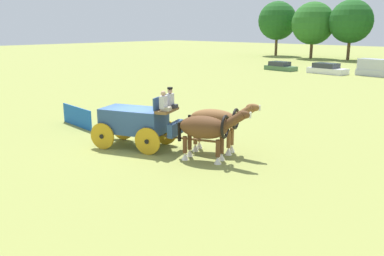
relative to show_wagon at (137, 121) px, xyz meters
name	(u,v)px	position (x,y,z in m)	size (l,w,h in m)	color
ground_plane	(135,147)	(-0.15, -0.06, -1.22)	(220.00, 220.00, 0.00)	olive
show_wagon	(137,121)	(0.00, 0.00, 0.00)	(5.74, 2.99, 2.81)	#2D4C7A
draft_horse_near	(217,121)	(3.14, 1.92, 0.18)	(3.12, 1.67, 2.27)	brown
draft_horse_off	(207,129)	(3.60, 0.70, 0.13)	(3.00, 1.64, 2.22)	brown
parked_vehicle_a	(280,67)	(-13.47, 34.49, -0.75)	(4.16, 2.18, 1.10)	#477047
parked_vehicle_b	(327,69)	(-7.37, 34.85, -0.69)	(4.70, 2.41, 1.24)	white
parked_vehicle_c	(380,68)	(-1.80, 36.19, -0.30)	(5.03, 2.23, 1.90)	silver
tree_a	(277,21)	(-28.46, 57.49, 5.28)	(7.14, 7.14, 10.09)	brown
tree_b	(313,23)	(-20.32, 55.83, 4.75)	(7.26, 7.26, 9.61)	brown
tree_c	(351,21)	(-13.98, 56.46, 5.02)	(7.00, 7.00, 9.76)	brown
sponsor_banner	(77,117)	(-5.61, 0.30, -0.67)	(3.20, 0.06, 1.10)	#1959B2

